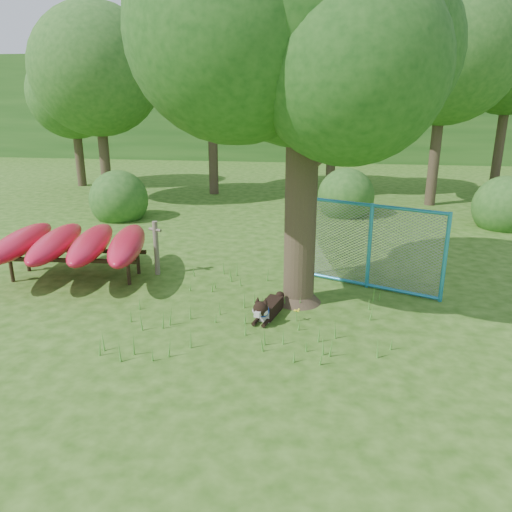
# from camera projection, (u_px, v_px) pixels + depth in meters

# --- Properties ---
(ground) EXTENTS (80.00, 80.00, 0.00)m
(ground) POSITION_uv_depth(u_px,v_px,m) (233.00, 338.00, 7.92)
(ground) COLOR #244C0F
(ground) RESTS_ON ground
(oak_tree) EXTENTS (5.34, 4.75, 7.07)m
(oak_tree) POSITION_uv_depth(u_px,v_px,m) (303.00, 27.00, 7.91)
(oak_tree) COLOR #372B1E
(oak_tree) RESTS_ON ground
(wooden_post) EXTENTS (0.31, 0.18, 1.17)m
(wooden_post) POSITION_uv_depth(u_px,v_px,m) (156.00, 247.00, 10.57)
(wooden_post) COLOR #645A4B
(wooden_post) RESTS_ON ground
(kayak_rack) EXTENTS (3.46, 3.07, 0.98)m
(kayak_rack) POSITION_uv_depth(u_px,v_px,m) (74.00, 243.00, 10.34)
(kayak_rack) COLOR black
(kayak_rack) RESTS_ON ground
(husky_dog) EXTENTS (0.47, 1.08, 0.49)m
(husky_dog) POSITION_uv_depth(u_px,v_px,m) (267.00, 309.00, 8.59)
(husky_dog) COLOR black
(husky_dog) RESTS_ON ground
(fence_section) EXTENTS (2.72, 1.21, 2.85)m
(fence_section) POSITION_uv_depth(u_px,v_px,m) (369.00, 246.00, 9.78)
(fence_section) COLOR #2A90C5
(fence_section) RESTS_ON ground
(wildflower_clump) EXTENTS (0.11, 0.09, 0.23)m
(wildflower_clump) POSITION_uv_depth(u_px,v_px,m) (297.00, 311.00, 8.46)
(wildflower_clump) COLOR #4E9330
(wildflower_clump) RESTS_ON ground
(bg_tree_a) EXTENTS (4.40, 4.40, 6.70)m
(bg_tree_a) POSITION_uv_depth(u_px,v_px,m) (97.00, 70.00, 16.84)
(bg_tree_a) COLOR #372B1E
(bg_tree_a) RESTS_ON ground
(bg_tree_b) EXTENTS (5.20, 5.20, 8.22)m
(bg_tree_b) POSITION_uv_depth(u_px,v_px,m) (210.00, 39.00, 17.91)
(bg_tree_b) COLOR #372B1E
(bg_tree_b) RESTS_ON ground
(bg_tree_c) EXTENTS (4.00, 4.00, 6.12)m
(bg_tree_c) POSITION_uv_depth(u_px,v_px,m) (334.00, 83.00, 18.71)
(bg_tree_c) COLOR #372B1E
(bg_tree_c) RESTS_ON ground
(bg_tree_d) EXTENTS (4.80, 4.80, 7.50)m
(bg_tree_d) POSITION_uv_depth(u_px,v_px,m) (446.00, 50.00, 16.06)
(bg_tree_d) COLOR #372B1E
(bg_tree_d) RESTS_ON ground
(bg_tree_f) EXTENTS (3.60, 3.60, 5.55)m
(bg_tree_f) POSITION_uv_depth(u_px,v_px,m) (73.00, 94.00, 20.23)
(bg_tree_f) COLOR #372B1E
(bg_tree_f) RESTS_ON ground
(shrub_left) EXTENTS (1.80, 1.80, 1.80)m
(shrub_left) POSITION_uv_depth(u_px,v_px,m) (121.00, 218.00, 15.66)
(shrub_left) COLOR #24541B
(shrub_left) RESTS_ON ground
(shrub_right) EXTENTS (1.80, 1.80, 1.80)m
(shrub_right) POSITION_uv_depth(u_px,v_px,m) (501.00, 227.00, 14.59)
(shrub_right) COLOR #24541B
(shrub_right) RESTS_ON ground
(shrub_mid) EXTENTS (1.80, 1.80, 1.80)m
(shrub_mid) POSITION_uv_depth(u_px,v_px,m) (345.00, 215.00, 16.14)
(shrub_mid) COLOR #24541B
(shrub_mid) RESTS_ON ground
(wooded_hillside) EXTENTS (80.00, 12.00, 6.00)m
(wooded_hillside) POSITION_uv_depth(u_px,v_px,m) (309.00, 106.00, 33.39)
(wooded_hillside) COLOR #24541B
(wooded_hillside) RESTS_ON ground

